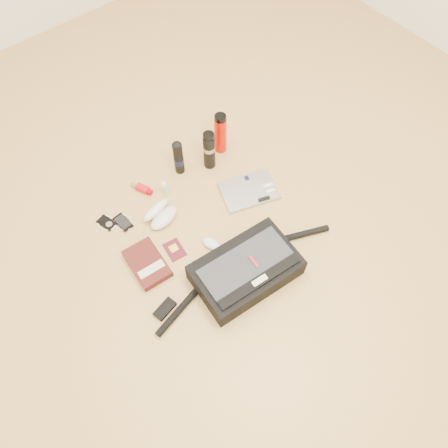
% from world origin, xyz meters
% --- Properties ---
extents(ground, '(4.00, 4.00, 0.00)m').
position_xyz_m(ground, '(0.00, 0.00, 0.00)').
color(ground, tan).
rests_on(ground, ground).
extents(messenger_bag, '(0.96, 0.33, 0.13)m').
position_xyz_m(messenger_bag, '(-0.04, -0.22, 0.06)').
color(messenger_bag, black).
rests_on(messenger_bag, ground).
extents(laptop, '(0.33, 0.28, 0.03)m').
position_xyz_m(laptop, '(0.29, 0.13, 0.01)').
color(laptop, '#A6A6A9').
rests_on(laptop, ground).
extents(book, '(0.17, 0.24, 0.04)m').
position_xyz_m(book, '(-0.36, 0.11, 0.02)').
color(book, '#401410').
rests_on(book, ground).
extents(passport, '(0.09, 0.12, 0.01)m').
position_xyz_m(passport, '(-0.21, 0.10, 0.00)').
color(passport, '#4B0F1A').
rests_on(passport, ground).
extents(mouse, '(0.08, 0.11, 0.03)m').
position_xyz_m(mouse, '(-0.06, 0.00, 0.02)').
color(mouse, silver).
rests_on(mouse, ground).
extents(sunglasses_case, '(0.19, 0.17, 0.10)m').
position_xyz_m(sunglasses_case, '(-0.16, 0.29, 0.03)').
color(sunglasses_case, silver).
rests_on(sunglasses_case, ground).
extents(ipod, '(0.10, 0.11, 0.01)m').
position_xyz_m(ipod, '(-0.39, 0.43, 0.01)').
color(ipod, black).
rests_on(ipod, ground).
extents(phone, '(0.09, 0.11, 0.01)m').
position_xyz_m(phone, '(-0.32, 0.38, 0.01)').
color(phone, black).
rests_on(phone, ground).
extents(inhaler, '(0.07, 0.12, 0.03)m').
position_xyz_m(inhaler, '(-0.14, 0.49, 0.02)').
color(inhaler, red).
rests_on(inhaler, ground).
extents(spray_bottle, '(0.03, 0.03, 0.10)m').
position_xyz_m(spray_bottle, '(-0.05, 0.39, 0.04)').
color(spray_bottle, '#A4D1E3').
rests_on(spray_bottle, ground).
extents(aerosol_can, '(0.07, 0.07, 0.22)m').
position_xyz_m(aerosol_can, '(0.09, 0.47, 0.11)').
color(aerosol_can, black).
rests_on(aerosol_can, ground).
extents(thermos_black, '(0.06, 0.06, 0.24)m').
position_xyz_m(thermos_black, '(0.24, 0.40, 0.12)').
color(thermos_black, black).
rests_on(thermos_black, ground).
extents(thermos_red, '(0.09, 0.09, 0.25)m').
position_xyz_m(thermos_red, '(0.36, 0.45, 0.12)').
color(thermos_red, '#CC0F00').
rests_on(thermos_red, ground).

